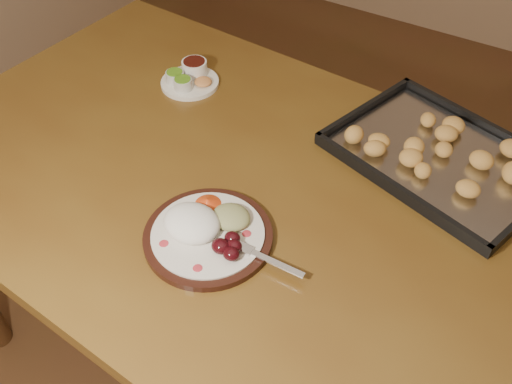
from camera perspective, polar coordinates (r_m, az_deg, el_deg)
The scene contains 5 objects.
ground at distance 1.81m, azimuth 9.43°, elevation -15.97°, with size 4.00×4.00×0.00m, color #59301E.
dining_table at distance 1.23m, azimuth -0.66°, elevation -2.45°, with size 1.56×1.01×0.75m.
dinner_plate at distance 1.06m, azimuth -4.97°, elevation -3.84°, with size 0.32×0.24×0.06m.
condiment_saucer at distance 1.44m, azimuth -6.67°, elevation 11.30°, with size 0.14×0.14×0.05m.
baking_tray at distance 1.27m, azimuth 18.02°, elevation 3.56°, with size 0.51×0.43×0.05m.
Camera 1 is at (0.20, -0.88, 1.57)m, focal length 40.00 mm.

